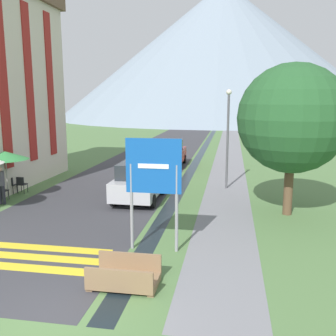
{
  "coord_description": "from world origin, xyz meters",
  "views": [
    {
      "loc": [
        3.76,
        -6.64,
        4.65
      ],
      "look_at": [
        0.93,
        10.0,
        1.53
      ],
      "focal_mm": 40.0,
      "sensor_mm": 36.0,
      "label": 1
    }
  ],
  "objects": [
    {
      "name": "cafe_chair_far_right",
      "position": [
        -6.96,
        9.86,
        0.51
      ],
      "size": [
        0.4,
        0.4,
        0.85
      ],
      "rotation": [
        0.0,
        0.0,
        0.11
      ],
      "color": "#232328",
      "rests_on": "ground_plane"
    },
    {
      "name": "parked_car_near",
      "position": [
        -0.4,
        9.82,
        0.91
      ],
      "size": [
        1.97,
        3.88,
        1.82
      ],
      "color": "#B2B2B7",
      "rests_on": "ground_plane"
    },
    {
      "name": "footbridge",
      "position": [
        1.2,
        1.85,
        0.23
      ],
      "size": [
        1.7,
        1.1,
        0.65
      ],
      "color": "#846647",
      "rests_on": "ground_plane"
    },
    {
      "name": "crosswalk_marking",
      "position": [
        -2.5,
        3.03,
        0.01
      ],
      "size": [
        5.44,
        1.84,
        0.01
      ],
      "color": "yellow",
      "rests_on": "ground_plane"
    },
    {
      "name": "cafe_chair_far_left",
      "position": [
        -6.5,
        10.05,
        0.51
      ],
      "size": [
        0.4,
        0.4,
        0.85
      ],
      "rotation": [
        0.0,
        0.0,
        -0.12
      ],
      "color": "#232328",
      "rests_on": "ground_plane"
    },
    {
      "name": "footpath",
      "position": [
        3.6,
        30.0,
        0.0
      ],
      "size": [
        2.2,
        60.0,
        0.01
      ],
      "color": "slate",
      "rests_on": "ground_plane"
    },
    {
      "name": "streetlamp",
      "position": [
        3.57,
        12.88,
        3.05
      ],
      "size": [
        0.28,
        0.28,
        5.13
      ],
      "color": "#515156",
      "rests_on": "ground_plane"
    },
    {
      "name": "cafe_umbrella_middle_green",
      "position": [
        -6.52,
        8.93,
        2.08
      ],
      "size": [
        2.1,
        2.1,
        2.28
      ],
      "color": "#B7B2A8",
      "rests_on": "ground_plane"
    },
    {
      "name": "drainage_channel",
      "position": [
        1.2,
        30.0,
        0.0
      ],
      "size": [
        0.6,
        60.0,
        0.0
      ],
      "color": "black",
      "rests_on": "ground_plane"
    },
    {
      "name": "road_sign",
      "position": [
        1.48,
        4.18,
        2.31
      ],
      "size": [
        1.71,
        0.11,
        3.51
      ],
      "color": "gray",
      "rests_on": "ground_plane"
    },
    {
      "name": "parked_car_far",
      "position": [
        -0.38,
        18.97,
        0.91
      ],
      "size": [
        1.77,
        4.09,
        1.82
      ],
      "color": "#A31919",
      "rests_on": "ground_plane"
    },
    {
      "name": "ground_plane",
      "position": [
        0.0,
        20.0,
        0.0
      ],
      "size": [
        160.0,
        160.0,
        0.0
      ],
      "primitive_type": "plane",
      "color": "#517542"
    },
    {
      "name": "tree_by_path",
      "position": [
        6.1,
        8.7,
        3.89
      ],
      "size": [
        4.31,
        4.31,
        6.06
      ],
      "color": "brown",
      "rests_on": "ground_plane"
    },
    {
      "name": "mountain_distant",
      "position": [
        1.03,
        89.27,
        15.97
      ],
      "size": [
        79.4,
        79.4,
        31.94
      ],
      "color": "gray",
      "rests_on": "ground_plane"
    },
    {
      "name": "cafe_chair_middle",
      "position": [
        -6.66,
        8.67,
        0.51
      ],
      "size": [
        0.4,
        0.4,
        0.85
      ],
      "rotation": [
        0.0,
        0.0,
        0.23
      ],
      "color": "#232328",
      "rests_on": "ground_plane"
    },
    {
      "name": "person_standing_terrace",
      "position": [
        -6.28,
        8.1,
        0.99
      ],
      "size": [
        0.32,
        0.32,
        1.71
      ],
      "color": "#282833",
      "rests_on": "ground_plane"
    },
    {
      "name": "road",
      "position": [
        -2.5,
        30.0,
        0.0
      ],
      "size": [
        6.4,
        60.0,
        0.01
      ],
      "color": "#38383D",
      "rests_on": "ground_plane"
    }
  ]
}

